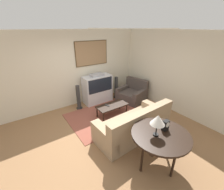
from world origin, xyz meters
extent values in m
plane|color=#8E6642|center=(0.00, 0.00, 0.00)|extent=(12.00, 12.00, 0.00)
cube|color=beige|center=(0.00, 2.13, 1.35)|extent=(12.00, 0.06, 2.70)
cube|color=#4C381E|center=(0.73, 2.08, 1.87)|extent=(1.30, 0.03, 0.89)
cube|color=#93704C|center=(0.73, 2.07, 1.87)|extent=(1.25, 0.01, 0.84)
cube|color=beige|center=(2.63, 0.00, 1.35)|extent=(0.06, 12.00, 2.70)
cube|color=brown|center=(0.48, 0.68, 0.01)|extent=(2.56, 1.80, 0.01)
cube|color=silver|center=(0.73, 1.76, 0.24)|extent=(1.10, 0.50, 0.49)
cube|color=silver|center=(0.73, 1.76, 0.78)|extent=(1.10, 0.50, 0.59)
cube|color=black|center=(0.73, 1.50, 0.78)|extent=(0.99, 0.01, 0.52)
cube|color=#9E9EA3|center=(0.73, 1.76, 1.12)|extent=(0.49, 0.28, 0.09)
cube|color=#9E8466|center=(0.52, -0.53, 0.22)|extent=(2.14, 0.97, 0.44)
cube|color=#9E8466|center=(0.53, -0.87, 0.67)|extent=(2.11, 0.29, 0.46)
cube|color=#9E8466|center=(1.45, -0.50, 0.30)|extent=(0.27, 0.91, 0.60)
cube|color=#9E8466|center=(-0.42, -0.57, 0.30)|extent=(0.27, 0.91, 0.60)
cube|color=#715F49|center=(1.00, -0.72, 0.61)|extent=(0.36, 0.13, 0.34)
cube|color=#715F49|center=(0.05, -0.76, 0.61)|extent=(0.36, 0.13, 0.34)
cube|color=#473D38|center=(1.90, 1.06, 0.20)|extent=(1.12, 1.17, 0.39)
cube|color=#473D38|center=(2.25, 1.15, 0.62)|extent=(0.41, 0.99, 0.45)
cube|color=#473D38|center=(1.80, 1.45, 0.27)|extent=(0.92, 0.38, 0.53)
cube|color=#473D38|center=(2.00, 0.66, 0.27)|extent=(0.92, 0.38, 0.53)
cube|color=black|center=(0.61, 0.58, 0.38)|extent=(1.04, 0.49, 0.04)
cylinder|color=black|center=(0.14, 0.39, 0.18)|extent=(0.04, 0.04, 0.36)
cylinder|color=black|center=(1.08, 0.39, 0.18)|extent=(0.04, 0.04, 0.36)
cylinder|color=black|center=(0.14, 0.78, 0.18)|extent=(0.04, 0.04, 0.36)
cylinder|color=black|center=(1.08, 0.78, 0.18)|extent=(0.04, 0.04, 0.36)
cylinder|color=black|center=(0.27, -1.59, 0.80)|extent=(1.18, 1.18, 0.04)
cube|color=black|center=(0.27, -1.59, 0.74)|extent=(1.00, 0.47, 0.08)
cylinder|color=black|center=(-0.14, -1.54, 0.39)|extent=(0.05, 0.05, 0.78)
cylinder|color=black|center=(0.68, -1.54, 0.39)|extent=(0.05, 0.05, 0.78)
cylinder|color=black|center=(0.27, -1.98, 0.39)|extent=(0.05, 0.05, 0.78)
cylinder|color=black|center=(0.16, -1.56, 0.83)|extent=(0.11, 0.11, 0.02)
cylinder|color=black|center=(0.16, -1.56, 1.04)|extent=(0.02, 0.02, 0.39)
cone|color=silver|center=(0.16, -1.56, 1.18)|extent=(0.28, 0.28, 0.20)
cube|color=black|center=(0.45, -1.56, 0.93)|extent=(0.13, 0.09, 0.22)
cylinder|color=white|center=(0.45, -1.61, 0.97)|extent=(0.11, 0.01, 0.11)
cube|color=black|center=(0.45, 0.64, 0.41)|extent=(0.11, 0.16, 0.02)
cylinder|color=black|center=(-0.11, 1.68, 0.01)|extent=(0.23, 0.23, 0.02)
cylinder|color=#2D2D2D|center=(-0.11, 1.68, 0.45)|extent=(0.14, 0.14, 0.90)
cylinder|color=black|center=(1.58, 1.68, 0.01)|extent=(0.23, 0.23, 0.02)
cylinder|color=#2D2D2D|center=(1.58, 1.68, 0.45)|extent=(0.14, 0.14, 0.90)
camera|label=1|loc=(-1.90, -3.00, 2.77)|focal=24.00mm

